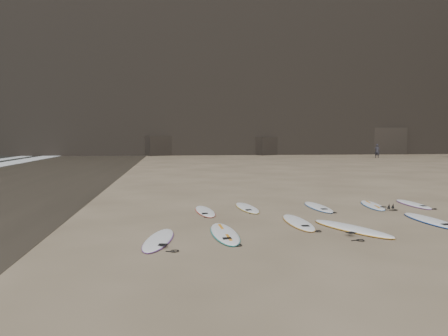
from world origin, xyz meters
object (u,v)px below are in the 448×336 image
object	(u,v)px
surfboard_0	(159,239)
surfboard_2	(298,222)
surfboard_7	(318,207)
surfboard_8	(372,205)
surfboard_5	(205,211)
surfboard_1	(225,233)
surfboard_4	(431,220)
person_a	(377,151)
surfboard_3	(352,228)
surfboard_9	(413,204)
surfboard_6	(247,208)

from	to	relation	value
surfboard_0	surfboard_2	size ratio (longest dim) A/B	0.96
surfboard_7	surfboard_8	xyz separation A→B (m)	(2.06, 0.14, -0.00)
surfboard_5	surfboard_8	distance (m)	6.07
surfboard_1	surfboard_4	xyz separation A→B (m)	(6.19, 0.91, 0.00)
surfboard_0	person_a	size ratio (longest dim) A/B	1.50
surfboard_0	surfboard_7	size ratio (longest dim) A/B	1.01
surfboard_3	surfboard_8	size ratio (longest dim) A/B	1.20
surfboard_7	surfboard_0	bearing A→B (deg)	-143.69
surfboard_0	surfboard_9	size ratio (longest dim) A/B	1.06
surfboard_7	surfboard_8	bearing A→B (deg)	2.49
surfboard_7	person_a	bearing A→B (deg)	59.35
surfboard_0	surfboard_3	size ratio (longest dim) A/B	0.88
surfboard_4	surfboard_1	bearing A→B (deg)	-173.46
surfboard_1	surfboard_6	world-z (taller)	surfboard_1
surfboard_5	surfboard_7	world-z (taller)	surfboard_7
surfboard_6	surfboard_5	bearing A→B (deg)	-166.29
surfboard_4	surfboard_9	world-z (taller)	surfboard_4
surfboard_4	surfboard_5	world-z (taller)	surfboard_4
surfboard_4	surfboard_8	bearing A→B (deg)	95.69
surfboard_1	surfboard_8	distance (m)	6.97
surfboard_8	surfboard_9	world-z (taller)	same
surfboard_5	surfboard_1	bearing A→B (deg)	-91.20
surfboard_6	surfboard_1	bearing A→B (deg)	-113.16
surfboard_2	surfboard_5	world-z (taller)	surfboard_2
surfboard_4	surfboard_9	xyz separation A→B (m)	(1.19, 3.01, -0.01)
surfboard_3	surfboard_7	bearing A→B (deg)	60.73
surfboard_5	surfboard_4	bearing A→B (deg)	-26.07
surfboard_1	surfboard_5	xyz separation A→B (m)	(-0.24, 3.34, -0.01)
person_a	surfboard_3	bearing A→B (deg)	103.63
surfboard_2	surfboard_9	xyz separation A→B (m)	(5.12, 2.76, -0.00)
surfboard_6	person_a	bearing A→B (deg)	52.33
surfboard_1	surfboard_2	world-z (taller)	surfboard_1
surfboard_3	surfboard_9	bearing A→B (deg)	19.05
surfboard_3	surfboard_8	xyz separation A→B (m)	(2.35, 3.69, -0.01)
surfboard_1	surfboard_2	xyz separation A→B (m)	(2.27, 1.17, -0.00)
surfboard_6	surfboard_4	bearing A→B (deg)	-35.97
surfboard_3	person_a	bearing A→B (deg)	38.37
surfboard_9	surfboard_3	bearing A→B (deg)	-135.31
surfboard_1	surfboard_5	distance (m)	3.35
surfboard_2	person_a	distance (m)	40.14
surfboard_0	surfboard_3	distance (m)	5.14
surfboard_4	person_a	xyz separation A→B (m)	(15.65, 35.29, 0.75)
surfboard_3	surfboard_8	world-z (taller)	surfboard_3
surfboard_3	person_a	distance (m)	40.46
surfboard_1	surfboard_9	bearing A→B (deg)	25.76
surfboard_7	person_a	xyz separation A→B (m)	(18.10, 32.49, 0.75)
surfboard_7	person_a	distance (m)	37.20
surfboard_4	surfboard_6	distance (m)	5.75
person_a	surfboard_6	bearing A→B (deg)	98.19
surfboard_7	surfboard_3	bearing A→B (deg)	-96.20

